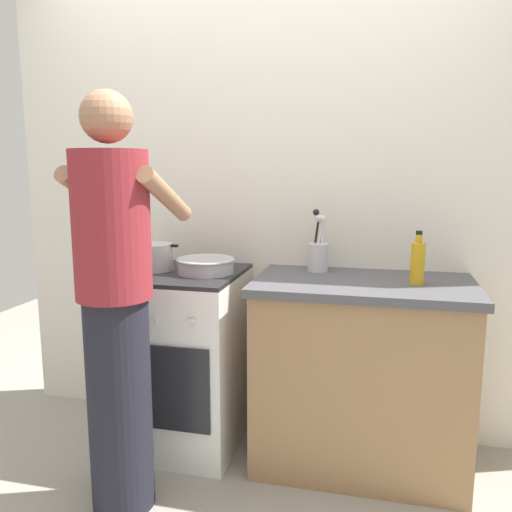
{
  "coord_description": "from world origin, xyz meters",
  "views": [
    {
      "loc": [
        0.62,
        -2.22,
        1.41
      ],
      "look_at": [
        0.05,
        0.12,
        1.0
      ],
      "focal_mm": 36.45,
      "sensor_mm": 36.0,
      "label": 1
    }
  ],
  "objects_px": {
    "utensil_crock": "(318,253)",
    "oil_bottle": "(418,262)",
    "pot": "(153,257)",
    "stove_range": "(181,358)",
    "person": "(116,307)",
    "mixing_bowl": "(206,265)"
  },
  "relations": [
    {
      "from": "utensil_crock",
      "to": "oil_bottle",
      "type": "relative_size",
      "value": 1.29
    },
    {
      "from": "pot",
      "to": "utensil_crock",
      "type": "distance_m",
      "value": 0.83
    },
    {
      "from": "utensil_crock",
      "to": "oil_bottle",
      "type": "distance_m",
      "value": 0.5
    },
    {
      "from": "stove_range",
      "to": "utensil_crock",
      "type": "relative_size",
      "value": 2.92
    },
    {
      "from": "oil_bottle",
      "to": "person",
      "type": "distance_m",
      "value": 1.3
    },
    {
      "from": "stove_range",
      "to": "pot",
      "type": "xyz_separation_m",
      "value": [
        -0.14,
        0.01,
        0.52
      ]
    },
    {
      "from": "pot",
      "to": "mixing_bowl",
      "type": "relative_size",
      "value": 0.91
    },
    {
      "from": "mixing_bowl",
      "to": "oil_bottle",
      "type": "relative_size",
      "value": 1.21
    },
    {
      "from": "stove_range",
      "to": "utensil_crock",
      "type": "height_order",
      "value": "utensil_crock"
    },
    {
      "from": "mixing_bowl",
      "to": "utensil_crock",
      "type": "distance_m",
      "value": 0.56
    },
    {
      "from": "mixing_bowl",
      "to": "utensil_crock",
      "type": "bearing_deg",
      "value": 18.77
    },
    {
      "from": "person",
      "to": "mixing_bowl",
      "type": "bearing_deg",
      "value": 70.76
    },
    {
      "from": "stove_range",
      "to": "pot",
      "type": "bearing_deg",
      "value": 176.52
    },
    {
      "from": "stove_range",
      "to": "utensil_crock",
      "type": "bearing_deg",
      "value": 15.08
    },
    {
      "from": "utensil_crock",
      "to": "oil_bottle",
      "type": "bearing_deg",
      "value": -22.59
    },
    {
      "from": "mixing_bowl",
      "to": "oil_bottle",
      "type": "bearing_deg",
      "value": -0.75
    },
    {
      "from": "person",
      "to": "stove_range",
      "type": "bearing_deg",
      "value": 84.67
    },
    {
      "from": "pot",
      "to": "person",
      "type": "height_order",
      "value": "person"
    },
    {
      "from": "stove_range",
      "to": "oil_bottle",
      "type": "distance_m",
      "value": 1.26
    },
    {
      "from": "stove_range",
      "to": "pot",
      "type": "distance_m",
      "value": 0.54
    },
    {
      "from": "mixing_bowl",
      "to": "pot",
      "type": "bearing_deg",
      "value": 178.38
    },
    {
      "from": "pot",
      "to": "person",
      "type": "relative_size",
      "value": 0.16
    }
  ]
}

